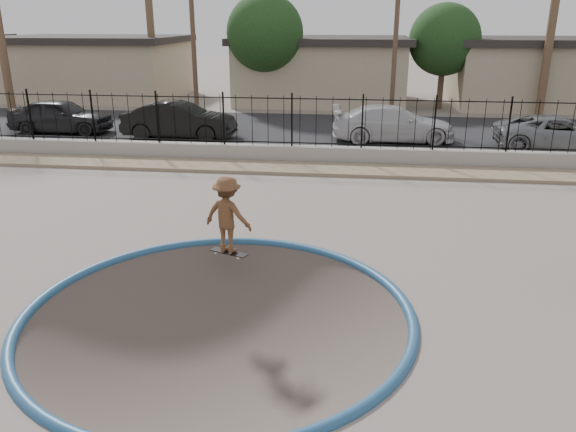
% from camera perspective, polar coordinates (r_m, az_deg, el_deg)
% --- Properties ---
extents(ground, '(120.00, 120.00, 2.20)m').
position_cam_1_polar(ground, '(22.60, 0.89, 3.84)').
color(ground, slate).
rests_on(ground, ground).
extents(bowl_pit, '(6.84, 6.84, 1.80)m').
position_cam_1_polar(bowl_pit, '(10.24, -7.05, -9.83)').
color(bowl_pit, '#4D403B').
rests_on(bowl_pit, ground).
extents(coping_ring, '(7.04, 7.04, 0.20)m').
position_cam_1_polar(coping_ring, '(10.24, -7.05, -9.83)').
color(coping_ring, navy).
rests_on(coping_ring, ground).
extents(rock_strip, '(42.00, 1.60, 0.11)m').
position_cam_1_polar(rock_strip, '(19.61, 0.02, 4.91)').
color(rock_strip, tan).
rests_on(rock_strip, ground).
extents(retaining_wall, '(42.00, 0.45, 0.60)m').
position_cam_1_polar(retaining_wall, '(20.62, 0.39, 6.33)').
color(retaining_wall, gray).
rests_on(retaining_wall, ground).
extents(fence, '(40.00, 0.04, 1.80)m').
position_cam_1_polar(fence, '(20.38, 0.40, 9.62)').
color(fence, black).
rests_on(fence, retaining_wall).
extents(street, '(90.00, 8.00, 0.04)m').
position_cam_1_polar(street, '(27.20, 2.04, 8.93)').
color(street, black).
rests_on(street, ground).
extents(house_west, '(11.60, 8.60, 3.90)m').
position_cam_1_polar(house_west, '(40.19, -19.13, 14.14)').
color(house_west, tan).
rests_on(house_west, ground).
extents(house_center, '(10.60, 8.60, 3.90)m').
position_cam_1_polar(house_center, '(36.34, 3.45, 14.68)').
color(house_center, tan).
rests_on(house_center, ground).
extents(house_east, '(12.60, 8.60, 3.90)m').
position_cam_1_polar(house_east, '(38.11, 25.56, 13.10)').
color(house_east, tan).
rests_on(house_east, ground).
extents(utility_pole_left, '(1.70, 0.24, 9.00)m').
position_cam_1_polar(utility_pole_left, '(29.82, -9.68, 18.66)').
color(utility_pole_left, '#473323').
rests_on(utility_pole_left, ground).
extents(utility_pole_mid, '(1.70, 0.24, 9.50)m').
position_cam_1_polar(utility_pole_mid, '(28.69, 11.00, 19.07)').
color(utility_pole_mid, '#473323').
rests_on(utility_pole_mid, ground).
extents(street_tree_left, '(4.32, 4.32, 6.36)m').
position_cam_1_polar(street_tree_left, '(33.08, -2.34, 18.07)').
color(street_tree_left, '#473323').
rests_on(street_tree_left, ground).
extents(street_tree_mid, '(3.96, 3.96, 5.83)m').
position_cam_1_polar(street_tree_mid, '(33.99, 15.62, 16.85)').
color(street_tree_mid, '#473323').
rests_on(street_tree_mid, ground).
extents(skater, '(1.24, 0.93, 1.71)m').
position_cam_1_polar(skater, '(12.28, -6.15, -0.31)').
color(skater, brown).
rests_on(skater, ground).
extents(skateboard, '(0.91, 0.54, 0.08)m').
position_cam_1_polar(skateboard, '(12.57, -6.02, -3.71)').
color(skateboard, black).
rests_on(skateboard, ground).
extents(car_a, '(4.56, 1.90, 1.54)m').
position_cam_1_polar(car_a, '(27.76, -22.07, 9.41)').
color(car_a, black).
rests_on(car_a, street).
extents(car_b, '(4.80, 1.68, 1.58)m').
position_cam_1_polar(car_b, '(24.94, -10.99, 9.51)').
color(car_b, black).
rests_on(car_b, street).
extents(car_c, '(5.31, 2.53, 1.49)m').
position_cam_1_polar(car_c, '(24.38, 10.63, 9.21)').
color(car_c, silver).
rests_on(car_c, street).
extents(car_d, '(4.92, 2.36, 1.35)m').
position_cam_1_polar(car_d, '(24.74, 25.82, 7.60)').
color(car_d, gray).
rests_on(car_d, street).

